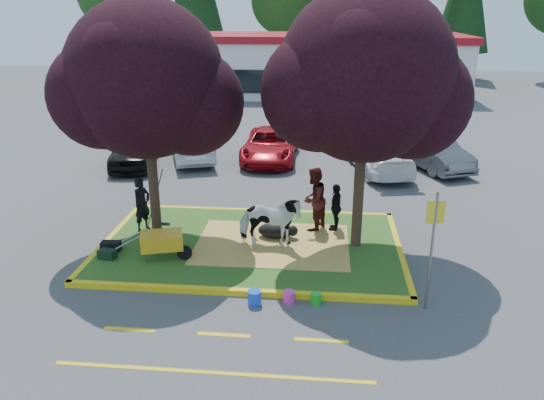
# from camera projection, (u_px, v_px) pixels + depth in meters

# --- Properties ---
(ground) EXTENTS (90.00, 90.00, 0.00)m
(ground) POSITION_uv_depth(u_px,v_px,m) (251.00, 248.00, 14.82)
(ground) COLOR #424244
(ground) RESTS_ON ground
(median_island) EXTENTS (8.00, 5.00, 0.15)m
(median_island) POSITION_uv_depth(u_px,v_px,m) (251.00, 245.00, 14.80)
(median_island) COLOR #234E18
(median_island) RESTS_ON ground
(curb_near) EXTENTS (8.30, 0.16, 0.15)m
(curb_near) POSITION_uv_depth(u_px,v_px,m) (236.00, 292.00, 12.39)
(curb_near) COLOR yellow
(curb_near) RESTS_ON ground
(curb_far) EXTENTS (8.30, 0.16, 0.15)m
(curb_far) POSITION_uv_depth(u_px,v_px,m) (262.00, 212.00, 17.21)
(curb_far) COLOR yellow
(curb_far) RESTS_ON ground
(curb_left) EXTENTS (0.16, 5.30, 0.15)m
(curb_left) POSITION_uv_depth(u_px,v_px,m) (110.00, 240.00, 15.17)
(curb_left) COLOR yellow
(curb_left) RESTS_ON ground
(curb_right) EXTENTS (0.16, 5.30, 0.15)m
(curb_right) POSITION_uv_depth(u_px,v_px,m) (399.00, 252.00, 14.43)
(curb_right) COLOR yellow
(curb_right) RESTS_ON ground
(straw_bedding) EXTENTS (4.20, 3.00, 0.01)m
(straw_bedding) POSITION_uv_depth(u_px,v_px,m) (272.00, 244.00, 14.72)
(straw_bedding) COLOR tan
(straw_bedding) RESTS_ON median_island
(tree_purple_left) EXTENTS (5.06, 4.20, 6.51)m
(tree_purple_left) POSITION_uv_depth(u_px,v_px,m) (146.00, 87.00, 13.93)
(tree_purple_left) COLOR black
(tree_purple_left) RESTS_ON median_island
(tree_purple_right) EXTENTS (5.30, 4.40, 6.82)m
(tree_purple_right) POSITION_uv_depth(u_px,v_px,m) (366.00, 83.00, 13.16)
(tree_purple_right) COLOR black
(tree_purple_right) RESTS_ON median_island
(fire_lane_stripe_a) EXTENTS (1.10, 0.12, 0.01)m
(fire_lane_stripe_a) POSITION_uv_depth(u_px,v_px,m) (130.00, 329.00, 11.08)
(fire_lane_stripe_a) COLOR yellow
(fire_lane_stripe_a) RESTS_ON ground
(fire_lane_stripe_b) EXTENTS (1.10, 0.12, 0.01)m
(fire_lane_stripe_b) POSITION_uv_depth(u_px,v_px,m) (224.00, 335.00, 10.90)
(fire_lane_stripe_b) COLOR yellow
(fire_lane_stripe_b) RESTS_ON ground
(fire_lane_stripe_c) EXTENTS (1.10, 0.12, 0.01)m
(fire_lane_stripe_c) POSITION_uv_depth(u_px,v_px,m) (321.00, 340.00, 10.72)
(fire_lane_stripe_c) COLOR yellow
(fire_lane_stripe_c) RESTS_ON ground
(fire_lane_long) EXTENTS (6.00, 0.10, 0.01)m
(fire_lane_long) POSITION_uv_depth(u_px,v_px,m) (212.00, 372.00, 9.78)
(fire_lane_long) COLOR yellow
(fire_lane_long) RESTS_ON ground
(retail_building) EXTENTS (20.40, 8.40, 4.40)m
(retail_building) POSITION_uv_depth(u_px,v_px,m) (326.00, 64.00, 40.01)
(retail_building) COLOR silver
(retail_building) RESTS_ON ground
(cow) EXTENTS (1.75, 0.83, 1.46)m
(cow) POSITION_uv_depth(u_px,v_px,m) (270.00, 222.00, 14.32)
(cow) COLOR silver
(cow) RESTS_ON median_island
(calf) EXTENTS (1.13, 0.83, 0.44)m
(calf) POSITION_uv_depth(u_px,v_px,m) (276.00, 230.00, 15.05)
(calf) COLOR black
(calf) RESTS_ON median_island
(handler) EXTENTS (0.61, 0.69, 1.60)m
(handler) POSITION_uv_depth(u_px,v_px,m) (142.00, 205.00, 15.35)
(handler) COLOR black
(handler) RESTS_ON median_island
(visitor_a) EXTENTS (1.05, 1.14, 1.88)m
(visitor_a) POSITION_uv_depth(u_px,v_px,m) (314.00, 199.00, 15.38)
(visitor_a) COLOR #401512
(visitor_a) RESTS_ON median_island
(visitor_b) EXTENTS (0.47, 0.87, 1.41)m
(visitor_b) POSITION_uv_depth(u_px,v_px,m) (336.00, 207.00, 15.43)
(visitor_b) COLOR black
(visitor_b) RESTS_ON median_island
(wheelbarrow) EXTENTS (1.92, 0.92, 0.72)m
(wheelbarrow) POSITION_uv_depth(u_px,v_px,m) (162.00, 241.00, 13.70)
(wheelbarrow) COLOR black
(wheelbarrow) RESTS_ON median_island
(gear_bag_dark) EXTENTS (0.52, 0.31, 0.26)m
(gear_bag_dark) POSITION_uv_depth(u_px,v_px,m) (111.00, 246.00, 14.27)
(gear_bag_dark) COLOR black
(gear_bag_dark) RESTS_ON median_island
(gear_bag_green) EXTENTS (0.49, 0.36, 0.24)m
(gear_bag_green) POSITION_uv_depth(u_px,v_px,m) (107.00, 254.00, 13.83)
(gear_bag_green) COLOR black
(gear_bag_green) RESTS_ON median_island
(sign_post) EXTENTS (0.38, 0.10, 2.74)m
(sign_post) POSITION_uv_depth(u_px,v_px,m) (433.00, 238.00, 11.28)
(sign_post) COLOR slate
(sign_post) RESTS_ON ground
(bucket_green) EXTENTS (0.29, 0.29, 0.27)m
(bucket_green) POSITION_uv_depth(u_px,v_px,m) (316.00, 299.00, 11.99)
(bucket_green) COLOR green
(bucket_green) RESTS_ON ground
(bucket_pink) EXTENTS (0.34, 0.34, 0.29)m
(bucket_pink) POSITION_uv_depth(u_px,v_px,m) (289.00, 297.00, 12.04)
(bucket_pink) COLOR #E733AA
(bucket_pink) RESTS_ON ground
(bucket_blue) EXTENTS (0.41, 0.41, 0.34)m
(bucket_blue) POSITION_uv_depth(u_px,v_px,m) (254.00, 298.00, 11.96)
(bucket_blue) COLOR blue
(bucket_blue) RESTS_ON ground
(car_black) EXTENTS (2.59, 4.63, 1.49)m
(car_black) POSITION_uv_depth(u_px,v_px,m) (134.00, 148.00, 22.34)
(car_black) COLOR black
(car_black) RESTS_ON ground
(car_silver) EXTENTS (3.00, 4.85, 1.51)m
(car_silver) POSITION_uv_depth(u_px,v_px,m) (192.00, 142.00, 23.15)
(car_silver) COLOR #AFB2B8
(car_silver) RESTS_ON ground
(car_red) EXTENTS (2.26, 4.87, 1.35)m
(car_red) POSITION_uv_depth(u_px,v_px,m) (270.00, 145.00, 23.08)
(car_red) COLOR #A90E17
(car_red) RESTS_ON ground
(car_white) EXTENTS (2.80, 4.99, 1.37)m
(car_white) POSITION_uv_depth(u_px,v_px,m) (380.00, 155.00, 21.46)
(car_white) COLOR white
(car_white) RESTS_ON ground
(car_grey) EXTENTS (3.06, 4.58, 1.43)m
(car_grey) POSITION_uv_depth(u_px,v_px,m) (432.00, 151.00, 21.96)
(car_grey) COLOR #4F5156
(car_grey) RESTS_ON ground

